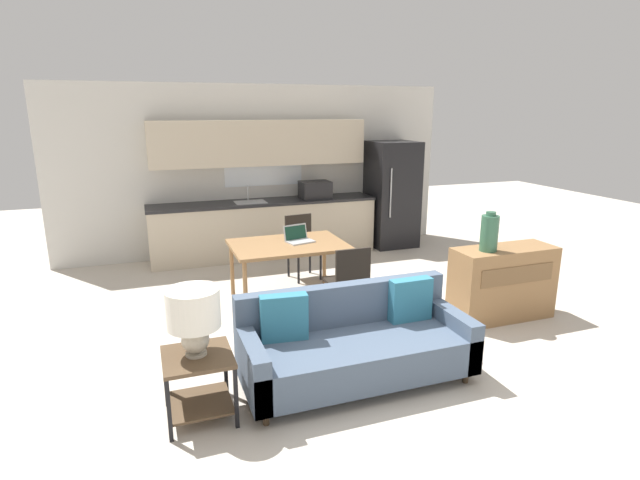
{
  "coord_description": "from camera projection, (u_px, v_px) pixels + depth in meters",
  "views": [
    {
      "loc": [
        -1.8,
        -3.38,
        2.31
      ],
      "look_at": [
        -0.06,
        1.5,
        0.95
      ],
      "focal_mm": 28.0,
      "sensor_mm": 36.0,
      "label": 1
    }
  ],
  "objects": [
    {
      "name": "table_lamp",
      "position": [
        193.0,
        314.0,
        3.68
      ],
      "size": [
        0.4,
        0.4,
        0.52
      ],
      "color": "#B2A893",
      "rests_on": "side_table"
    },
    {
      "name": "dining_chair_near_right",
      "position": [
        348.0,
        279.0,
        5.49
      ],
      "size": [
        0.42,
        0.42,
        0.88
      ],
      "rotation": [
        0.0,
        0.0,
        3.14
      ],
      "color": "black",
      "rests_on": "ground_plane"
    },
    {
      "name": "laptop",
      "position": [
        298.0,
        238.0,
        6.15
      ],
      "size": [
        0.37,
        0.32,
        0.2
      ],
      "rotation": [
        0.0,
        0.0,
        0.23
      ],
      "color": "#B7BABC",
      "rests_on": "dining_table"
    },
    {
      "name": "wall_back",
      "position": [
        259.0,
        170.0,
        8.12
      ],
      "size": [
        6.4,
        0.07,
        2.7
      ],
      "color": "silver",
      "rests_on": "ground_plane"
    },
    {
      "name": "ground_plane",
      "position": [
        385.0,
        389.0,
        4.25
      ],
      "size": [
        20.0,
        20.0,
        0.0
      ],
      "primitive_type": "plane",
      "color": "beige"
    },
    {
      "name": "dining_table",
      "position": [
        288.0,
        248.0,
        6.08
      ],
      "size": [
        1.37,
        0.97,
        0.73
      ],
      "color": "olive",
      "rests_on": "ground_plane"
    },
    {
      "name": "vase",
      "position": [
        489.0,
        233.0,
        5.35
      ],
      "size": [
        0.19,
        0.19,
        0.43
      ],
      "color": "#336047",
      "rests_on": "credenza"
    },
    {
      "name": "refrigerator",
      "position": [
        392.0,
        194.0,
        8.58
      ],
      "size": [
        0.76,
        0.78,
        1.79
      ],
      "color": "black",
      "rests_on": "ground_plane"
    },
    {
      "name": "kitchen_counter",
      "position": [
        265.0,
        204.0,
        7.98
      ],
      "size": [
        3.61,
        0.65,
        2.15
      ],
      "color": "beige",
      "rests_on": "ground_plane"
    },
    {
      "name": "dining_chair_far_right",
      "position": [
        302.0,
        243.0,
        6.99
      ],
      "size": [
        0.47,
        0.47,
        0.88
      ],
      "rotation": [
        0.0,
        0.0,
        0.13
      ],
      "color": "black",
      "rests_on": "ground_plane"
    },
    {
      "name": "couch",
      "position": [
        354.0,
        344.0,
        4.35
      ],
      "size": [
        1.98,
        0.8,
        0.82
      ],
      "color": "#3D2D1E",
      "rests_on": "ground_plane"
    },
    {
      "name": "side_table",
      "position": [
        199.0,
        375.0,
        3.79
      ],
      "size": [
        0.52,
        0.52,
        0.52
      ],
      "color": "brown",
      "rests_on": "ground_plane"
    },
    {
      "name": "credenza",
      "position": [
        502.0,
        283.0,
        5.62
      ],
      "size": [
        1.17,
        0.45,
        0.83
      ],
      "color": "olive",
      "rests_on": "ground_plane"
    }
  ]
}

